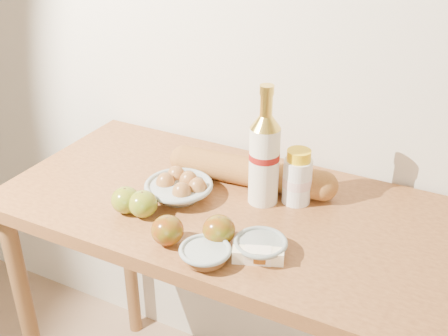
{
  "coord_description": "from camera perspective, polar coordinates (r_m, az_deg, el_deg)",
  "views": [
    {
      "loc": [
        0.55,
        0.08,
        1.68
      ],
      "look_at": [
        0.0,
        1.15,
        1.02
      ],
      "focal_mm": 45.0,
      "sensor_mm": 36.0,
      "label": 1
    }
  ],
  "objects": [
    {
      "name": "apple_extra",
      "position": [
        1.43,
        -9.95,
        -3.22
      ],
      "size": [
        0.09,
        0.09,
        0.07
      ],
      "rotation": [
        0.0,
        0.0,
        -0.27
      ],
      "color": "olive",
      "rests_on": "table"
    },
    {
      "name": "butter_stick",
      "position": [
        1.25,
        3.47,
        -8.88
      ],
      "size": [
        0.12,
        0.07,
        0.03
      ],
      "rotation": [
        0.0,
        0.0,
        0.38
      ],
      "color": "#FFF1C5",
      "rests_on": "table"
    },
    {
      "name": "cream_bottle",
      "position": [
        1.44,
        7.46,
        -1.04
      ],
      "size": [
        0.09,
        0.09,
        0.15
      ],
      "rotation": [
        0.0,
        0.0,
        -0.22
      ],
      "color": "white",
      "rests_on": "table"
    },
    {
      "name": "back_wall",
      "position": [
        1.58,
        6.2,
        14.64
      ],
      "size": [
        3.5,
        0.02,
        2.6
      ],
      "primitive_type": "cube",
      "color": "beige",
      "rests_on": "ground"
    },
    {
      "name": "apple_redgreen_right",
      "position": [
        1.3,
        -0.52,
        -6.33
      ],
      "size": [
        0.08,
        0.08,
        0.07
      ],
      "rotation": [
        0.0,
        0.0,
        -0.07
      ],
      "color": "#971408",
      "rests_on": "table"
    },
    {
      "name": "apple_redgreen_front",
      "position": [
        1.3,
        -5.76,
        -6.31
      ],
      "size": [
        0.1,
        0.1,
        0.07
      ],
      "rotation": [
        0.0,
        0.0,
        -0.38
      ],
      "color": "#950C08",
      "rests_on": "table"
    },
    {
      "name": "apple_yellowgreen",
      "position": [
        1.41,
        -8.24,
        -3.63
      ],
      "size": [
        0.09,
        0.09,
        0.07
      ],
      "rotation": [
        0.0,
        0.0,
        -0.27
      ],
      "color": "olive",
      "rests_on": "table"
    },
    {
      "name": "sugar_bowl",
      "position": [
        1.25,
        -1.92,
        -8.7
      ],
      "size": [
        0.12,
        0.12,
        0.03
      ],
      "rotation": [
        0.0,
        0.0,
        -0.02
      ],
      "color": "#95A29D",
      "rests_on": "table"
    },
    {
      "name": "table",
      "position": [
        1.53,
        0.52,
        -7.57
      ],
      "size": [
        1.2,
        0.6,
        0.9
      ],
      "color": "#A26534",
      "rests_on": "ground"
    },
    {
      "name": "baguette",
      "position": [
        1.52,
        2.72,
        -0.41
      ],
      "size": [
        0.48,
        0.12,
        0.08
      ],
      "rotation": [
        0.0,
        0.0,
        0.09
      ],
      "color": "#AD7235",
      "rests_on": "table"
    },
    {
      "name": "syrup_bowl",
      "position": [
        1.28,
        3.73,
        -7.94
      ],
      "size": [
        0.16,
        0.16,
        0.04
      ],
      "rotation": [
        0.0,
        0.0,
        0.36
      ],
      "color": "gray",
      "rests_on": "table"
    },
    {
      "name": "egg_bowl",
      "position": [
        1.48,
        -4.5,
        -2.01
      ],
      "size": [
        0.23,
        0.23,
        0.06
      ],
      "rotation": [
        0.0,
        0.0,
        -0.34
      ],
      "color": "#97A4A0",
      "rests_on": "table"
    },
    {
      "name": "bourbon_bottle",
      "position": [
        1.41,
        4.12,
        1.14
      ],
      "size": [
        0.08,
        0.08,
        0.32
      ],
      "rotation": [
        0.0,
        0.0,
        -0.02
      ],
      "color": "beige",
      "rests_on": "table"
    }
  ]
}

